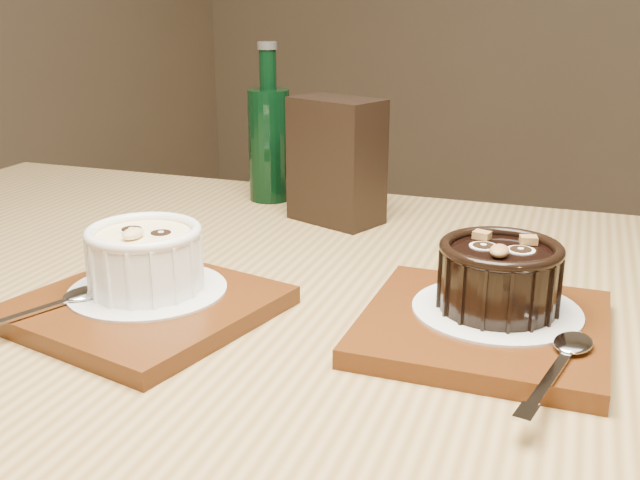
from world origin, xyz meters
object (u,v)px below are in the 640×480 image
(tray_left, at_px, (145,307))
(ramekin_dark, at_px, (499,273))
(ramekin_white, at_px, (145,255))
(table, at_px, (288,410))
(condiment_stand, at_px, (336,161))
(tray_right, at_px, (483,327))
(green_bottle, at_px, (269,141))

(tray_left, xyz_separation_m, ramekin_dark, (0.26, 0.10, 0.04))
(tray_left, height_order, ramekin_white, ramekin_white)
(table, distance_m, ramekin_white, 0.18)
(tray_left, height_order, condiment_stand, condiment_stand)
(ramekin_white, bearing_deg, ramekin_dark, 13.15)
(condiment_stand, bearing_deg, table, -74.40)
(table, distance_m, condiment_stand, 0.31)
(ramekin_white, xyz_separation_m, tray_right, (0.26, 0.07, -0.04))
(tray_left, relative_size, tray_right, 1.00)
(ramekin_dark, bearing_deg, tray_left, -165.18)
(tray_right, distance_m, ramekin_dark, 0.04)
(table, xyz_separation_m, tray_left, (-0.10, -0.05, 0.10))
(table, relative_size, condiment_stand, 9.12)
(ramekin_dark, bearing_deg, table, -170.31)
(table, distance_m, ramekin_dark, 0.22)
(ramekin_dark, distance_m, condiment_stand, 0.32)
(table, height_order, ramekin_dark, ramekin_dark)
(table, relative_size, ramekin_dark, 13.64)
(table, relative_size, ramekin_white, 13.55)
(tray_left, distance_m, ramekin_dark, 0.28)
(table, bearing_deg, tray_left, -152.06)
(tray_right, relative_size, green_bottle, 0.93)
(table, distance_m, tray_left, 0.15)
(ramekin_dark, bearing_deg, green_bottle, 137.20)
(condiment_stand, height_order, green_bottle, green_bottle)
(tray_left, xyz_separation_m, ramekin_white, (-0.01, 0.01, 0.04))
(condiment_stand, bearing_deg, green_bottle, 156.11)
(table, distance_m, tray_right, 0.19)
(ramekin_white, relative_size, condiment_stand, 0.67)
(tray_left, bearing_deg, green_bottle, 103.28)
(tray_left, relative_size, ramekin_white, 1.91)
(ramekin_white, relative_size, tray_right, 0.52)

